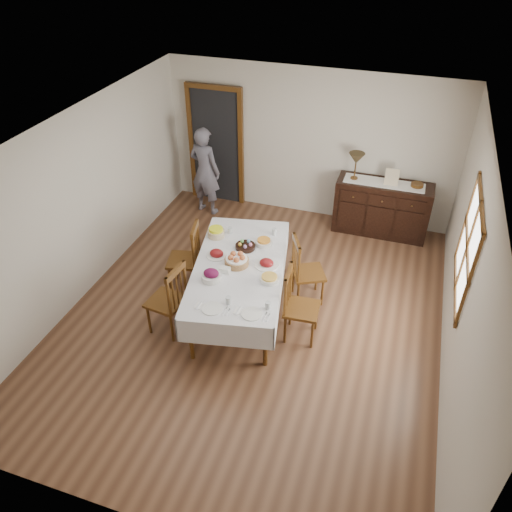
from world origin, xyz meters
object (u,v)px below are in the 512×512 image
(dining_table, at_px, (239,270))
(chair_right_near, at_px, (298,305))
(person, at_px, (205,168))
(table_lamp, at_px, (356,159))
(chair_right_far, at_px, (305,270))
(chair_left_near, at_px, (169,299))
(chair_left_far, at_px, (187,257))
(sideboard, at_px, (382,208))

(dining_table, bearing_deg, chair_right_near, -26.30)
(person, height_order, table_lamp, person)
(dining_table, height_order, chair_right_far, chair_right_far)
(chair_right_near, distance_m, table_lamp, 2.99)
(dining_table, distance_m, chair_right_far, 0.95)
(person, bearing_deg, dining_table, 133.27)
(chair_left_near, height_order, chair_left_far, same)
(dining_table, bearing_deg, sideboard, 47.85)
(chair_left_near, xyz_separation_m, sideboard, (2.32, 3.32, -0.07))
(sideboard, relative_size, table_lamp, 3.39)
(chair_left_near, bearing_deg, table_lamp, 158.76)
(sideboard, distance_m, table_lamp, 0.97)
(chair_right_near, xyz_separation_m, person, (-2.38, 2.63, 0.33))
(dining_table, relative_size, chair_left_far, 2.33)
(chair_right_near, distance_m, chair_right_far, 0.75)
(dining_table, height_order, chair_left_far, chair_left_far)
(chair_right_near, relative_size, chair_right_far, 1.01)
(dining_table, xyz_separation_m, chair_left_near, (-0.72, -0.66, -0.16))
(table_lamp, bearing_deg, dining_table, -112.06)
(chair_left_near, distance_m, table_lamp, 3.84)
(chair_left_near, relative_size, chair_left_far, 1.00)
(chair_left_near, height_order, sideboard, chair_left_near)
(person, bearing_deg, chair_left_near, 115.49)
(sideboard, height_order, person, person)
(chair_left_near, relative_size, table_lamp, 2.31)
(chair_left_far, bearing_deg, table_lamp, 127.47)
(chair_right_far, xyz_separation_m, sideboard, (0.81, 2.15, -0.05))
(chair_left_near, bearing_deg, dining_table, 139.52)
(dining_table, distance_m, chair_left_near, 0.99)
(chair_right_near, bearing_deg, chair_left_far, 70.76)
(chair_right_far, relative_size, person, 0.60)
(table_lamp, bearing_deg, chair_left_near, -118.53)
(chair_left_far, height_order, chair_right_far, chair_left_far)
(person, bearing_deg, chair_right_near, 143.27)
(chair_right_near, height_order, sideboard, chair_right_near)
(dining_table, bearing_deg, chair_left_far, 152.95)
(chair_left_near, xyz_separation_m, chair_right_far, (1.51, 1.17, -0.02))
(person, distance_m, table_lamp, 2.63)
(sideboard, bearing_deg, person, -175.10)
(chair_right_far, xyz_separation_m, table_lamp, (0.29, 2.14, 0.77))
(dining_table, relative_size, chair_right_far, 2.40)
(chair_right_near, relative_size, table_lamp, 2.27)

